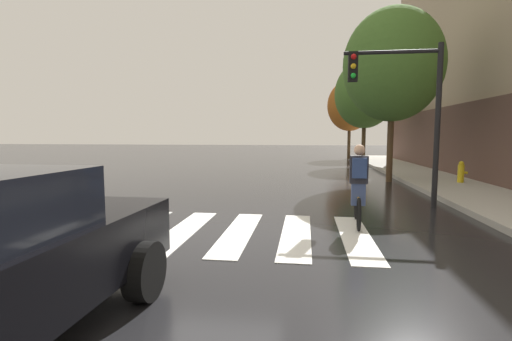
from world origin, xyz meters
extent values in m
plane|color=black|center=(0.00, 0.00, 0.00)|extent=(120.00, 120.00, 0.00)
cube|color=silver|center=(-2.87, 0.00, 0.01)|extent=(0.55, 3.22, 0.01)
cube|color=silver|center=(-1.77, 0.00, 0.01)|extent=(0.55, 3.22, 0.01)
cube|color=silver|center=(-0.66, 0.00, 0.01)|extent=(0.55, 3.22, 0.01)
cube|color=silver|center=(0.44, 0.00, 0.01)|extent=(0.55, 3.22, 0.01)
cube|color=silver|center=(1.55, 0.00, 0.01)|extent=(0.55, 3.22, 0.01)
cube|color=silver|center=(2.65, 0.00, 0.01)|extent=(0.55, 3.22, 0.01)
cylinder|color=black|center=(-0.09, -3.01, 0.34)|extent=(0.26, 0.69, 0.68)
torus|color=black|center=(2.76, 0.44, 0.33)|extent=(0.11, 0.66, 0.66)
torus|color=black|center=(2.84, 1.48, 0.33)|extent=(0.11, 0.66, 0.66)
cylinder|color=orange|center=(2.80, 0.96, 0.61)|extent=(0.12, 0.89, 0.05)
cylinder|color=orange|center=(2.79, 0.80, 0.68)|extent=(0.04, 0.04, 0.45)
cube|color=#384772|center=(2.79, 0.80, 0.73)|extent=(0.30, 0.22, 0.56)
cube|color=#26262D|center=(2.79, 0.80, 1.18)|extent=(0.38, 0.27, 0.56)
sphere|color=tan|center=(2.79, 0.80, 1.58)|extent=(0.22, 0.22, 0.22)
cube|color=navy|center=(2.77, 0.62, 1.23)|extent=(0.29, 0.18, 0.40)
cylinder|color=black|center=(5.06, 3.21, 2.10)|extent=(0.14, 0.14, 4.20)
cylinder|color=black|center=(3.86, 3.21, 4.00)|extent=(2.40, 0.10, 0.10)
cube|color=black|center=(2.90, 3.21, 3.65)|extent=(0.24, 0.20, 0.76)
sphere|color=red|center=(2.90, 3.10, 3.89)|extent=(0.14, 0.14, 0.14)
sphere|color=gold|center=(2.90, 3.10, 3.65)|extent=(0.14, 0.14, 0.14)
sphere|color=green|center=(2.90, 3.10, 3.41)|extent=(0.14, 0.14, 0.14)
cylinder|color=gold|center=(7.33, 7.36, 0.47)|extent=(0.22, 0.22, 0.65)
sphere|color=gold|center=(7.33, 7.36, 0.84)|extent=(0.18, 0.18, 0.18)
cylinder|color=gold|center=(7.49, 7.36, 0.51)|extent=(0.12, 0.09, 0.09)
cylinder|color=#4C3823|center=(5.04, 8.40, 1.54)|extent=(0.24, 0.24, 3.07)
ellipsoid|color=#47722D|center=(5.04, 8.40, 4.60)|extent=(3.82, 3.82, 4.40)
cylinder|color=#4C3823|center=(5.24, 16.50, 1.45)|extent=(0.24, 0.24, 2.91)
ellipsoid|color=#47722D|center=(5.24, 16.50, 4.35)|extent=(3.62, 3.62, 4.16)
cylinder|color=#4C3823|center=(5.09, 22.95, 1.39)|extent=(0.24, 0.24, 2.78)
ellipsoid|color=#A5591E|center=(5.09, 22.95, 4.16)|extent=(3.46, 3.46, 3.98)
camera|label=1|loc=(1.70, -6.87, 1.89)|focal=25.87mm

